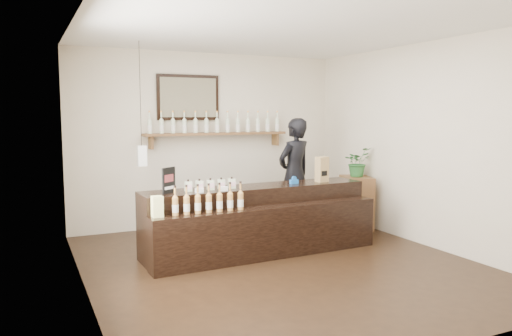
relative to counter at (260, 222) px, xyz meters
name	(u,v)px	position (x,y,z in m)	size (l,w,h in m)	color
ground	(280,264)	(-0.01, -0.58, -0.41)	(5.00, 5.00, 0.00)	black
room_shell	(280,124)	(-0.01, -0.58, 1.29)	(5.00, 5.00, 5.00)	beige
back_wall_decor	(203,118)	(-0.15, 1.79, 1.34)	(2.66, 0.96, 1.69)	brown
counter	(260,222)	(0.00, 0.00, 0.00)	(3.12, 0.93, 1.02)	black
promo_sign	(169,180)	(-1.21, 0.03, 0.62)	(0.20, 0.15, 0.32)	black
paper_bag	(322,169)	(1.02, 0.09, 0.64)	(0.18, 0.14, 0.35)	#997C4A
tape_dispenser	(294,181)	(0.57, 0.09, 0.50)	(0.13, 0.07, 0.11)	#195DB3
side_cabinet	(356,202)	(1.99, 0.58, 0.01)	(0.58, 0.68, 0.83)	brown
potted_plant	(357,162)	(1.99, 0.58, 0.66)	(0.42, 0.36, 0.46)	#27622B
shopkeeper	(295,167)	(1.07, 0.97, 0.58)	(0.72, 0.48, 1.99)	black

